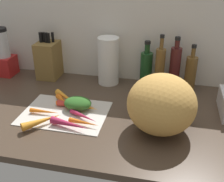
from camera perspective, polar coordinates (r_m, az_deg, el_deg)
name	(u,v)px	position (r cm, az deg, el deg)	size (l,w,h in cm)	color
ground_plane	(108,113)	(129.95, -0.89, -4.52)	(170.00, 80.00, 3.00)	#47382B
wall_back	(124,26)	(152.86, 2.47, 13.19)	(170.00, 3.00, 60.00)	silver
cutting_board	(65,113)	(128.25, -9.66, -4.42)	(38.29, 28.48, 0.80)	beige
carrot_0	(70,124)	(116.22, -8.73, -6.79)	(3.24, 3.24, 17.44)	#B2264C
carrot_1	(84,116)	(121.72, -5.90, -5.19)	(2.16, 2.16, 14.91)	#B2264C
carrot_2	(82,107)	(128.42, -6.18, -3.34)	(2.21, 2.21, 15.19)	orange
carrot_3	(82,106)	(128.76, -6.15, -3.02)	(3.09, 3.09, 12.59)	orange
carrot_4	(73,104)	(130.80, -8.07, -2.70)	(2.84, 2.84, 14.98)	red
carrot_5	(42,121)	(120.32, -14.30, -6.00)	(3.57, 3.57, 17.15)	orange
carrot_6	(84,123)	(117.32, -5.81, -6.51)	(2.25, 2.25, 13.56)	orange
carrot_7	(69,102)	(133.43, -8.91, -2.32)	(2.03, 2.03, 12.03)	orange
carrot_8	(66,97)	(137.18, -9.41, -1.30)	(2.86, 2.86, 16.36)	orange
carrot_9	(44,112)	(128.16, -13.81, -4.13)	(2.10, 2.10, 13.51)	orange
carrot_10	(65,103)	(132.59, -9.60, -2.49)	(2.42, 2.42, 17.89)	orange
carrot_greens_pile	(78,103)	(128.55, -7.09, -2.52)	(12.89, 9.92, 5.46)	#2D6023
winter_squash	(162,104)	(111.07, 10.19, -2.70)	(27.61, 27.48, 24.39)	gold
knife_block	(49,59)	(164.19, -12.84, 6.46)	(11.48, 15.66, 26.28)	olive
blender_appliance	(3,55)	(174.12, -21.52, 6.90)	(11.14, 11.14, 28.03)	red
paper_towel_roll	(108,61)	(150.78, -0.76, 6.24)	(11.38, 11.38, 25.95)	white
bottle_0	(146,68)	(150.14, 7.06, 4.73)	(6.54, 6.54, 25.03)	#19421E
bottle_1	(160,69)	(145.30, 9.81, 4.59)	(5.03, 5.03, 29.84)	brown
bottle_2	(175,68)	(147.52, 12.81, 4.70)	(5.63, 5.63, 28.52)	#471919
bottle_3	(190,73)	(148.94, 15.90, 3.59)	(5.86, 5.86, 25.04)	brown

